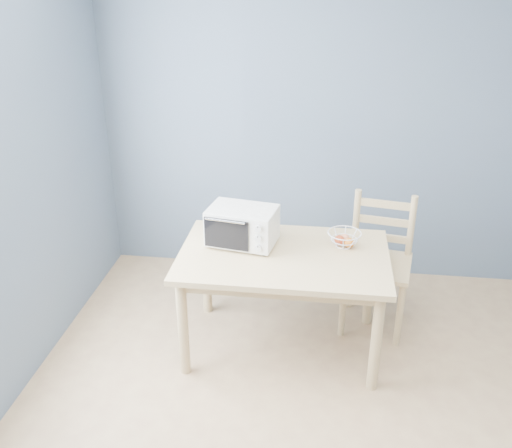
# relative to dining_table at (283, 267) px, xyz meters

# --- Properties ---
(room) EXTENTS (4.01, 4.51, 2.61)m
(room) POSITION_rel_dining_table_xyz_m (0.37, -1.07, 0.65)
(room) COLOR tan
(room) RESTS_ON ground
(dining_table) EXTENTS (1.40, 0.90, 0.75)m
(dining_table) POSITION_rel_dining_table_xyz_m (0.00, 0.00, 0.00)
(dining_table) COLOR #D7B381
(dining_table) RESTS_ON ground
(toaster_oven) EXTENTS (0.50, 0.39, 0.27)m
(toaster_oven) POSITION_rel_dining_table_xyz_m (-0.31, 0.11, 0.24)
(toaster_oven) COLOR white
(toaster_oven) RESTS_ON dining_table
(fruit_basket) EXTENTS (0.25, 0.25, 0.11)m
(fruit_basket) POSITION_rel_dining_table_xyz_m (0.40, 0.16, 0.16)
(fruit_basket) COLOR white
(fruit_basket) RESTS_ON dining_table
(dining_chair) EXTENTS (0.54, 0.54, 1.00)m
(dining_chair) POSITION_rel_dining_table_xyz_m (0.67, 0.39, -0.15)
(dining_chair) COLOR #D7B381
(dining_chair) RESTS_ON ground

